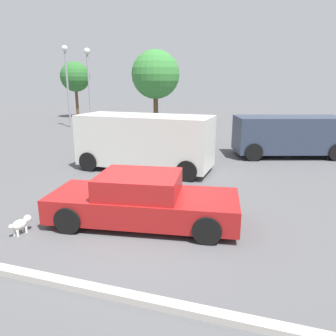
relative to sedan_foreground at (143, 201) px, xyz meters
name	(u,v)px	position (x,y,z in m)	size (l,w,h in m)	color
ground_plane	(139,227)	(0.00, -0.25, -0.58)	(80.00, 80.00, 0.00)	#515154
sedan_foreground	(143,201)	(0.00, 0.00, 0.00)	(4.78, 2.36, 1.26)	maroon
dog	(21,224)	(-2.46, -1.38, -0.34)	(0.29, 0.58, 0.39)	white
van_white	(145,141)	(-1.77, 4.69, 0.59)	(5.30, 2.30, 2.17)	silver
suv_dark	(289,135)	(3.77, 8.97, 0.45)	(5.31, 3.41, 1.87)	#2D384C
parking_curb	(81,287)	(0.00, -2.78, -0.52)	(9.58, 0.20, 0.12)	#B7B2A8
light_post_near	(66,72)	(-12.06, 14.73, 3.58)	(0.44, 0.44, 6.09)	gray
light_post_mid	(88,74)	(-9.71, 13.95, 3.38)	(0.44, 0.44, 5.76)	gray
tree_back_center	(155,75)	(-6.59, 19.45, 3.48)	(4.07, 4.07, 6.11)	brown
tree_back_right	(75,77)	(-15.69, 21.34, 3.37)	(2.89, 2.89, 5.42)	brown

